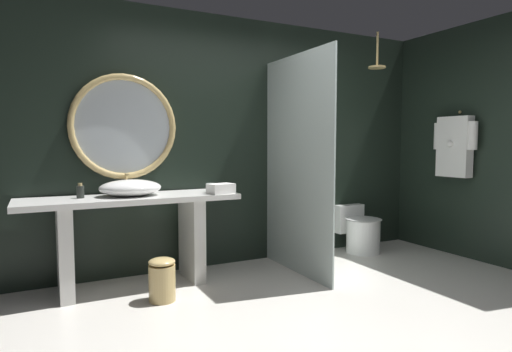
% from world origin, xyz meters
% --- Properties ---
extents(ground_plane, '(5.76, 5.76, 0.00)m').
position_xyz_m(ground_plane, '(0.00, 0.00, 0.00)').
color(ground_plane, silver).
extents(back_wall_panel, '(4.80, 0.10, 2.60)m').
position_xyz_m(back_wall_panel, '(0.00, 1.90, 1.30)').
color(back_wall_panel, black).
rests_on(back_wall_panel, ground_plane).
extents(side_wall_right, '(0.10, 2.47, 2.60)m').
position_xyz_m(side_wall_right, '(2.35, 0.76, 1.30)').
color(side_wall_right, black).
rests_on(side_wall_right, ground_plane).
extents(vanity_counter, '(1.88, 0.58, 0.82)m').
position_xyz_m(vanity_counter, '(-1.24, 1.54, 0.54)').
color(vanity_counter, silver).
rests_on(vanity_counter, ground_plane).
extents(vessel_sink, '(0.54, 0.44, 0.19)m').
position_xyz_m(vessel_sink, '(-1.24, 1.56, 0.89)').
color(vessel_sink, white).
rests_on(vessel_sink, vanity_counter).
extents(tumbler_cup, '(0.08, 0.08, 0.09)m').
position_xyz_m(tumbler_cup, '(-0.50, 1.51, 0.86)').
color(tumbler_cup, silver).
rests_on(tumbler_cup, vanity_counter).
extents(soap_dispenser, '(0.06, 0.06, 0.13)m').
position_xyz_m(soap_dispenser, '(-1.65, 1.59, 0.88)').
color(soap_dispenser, '#282D28').
rests_on(soap_dispenser, vanity_counter).
extents(round_wall_mirror, '(0.98, 0.06, 0.98)m').
position_xyz_m(round_wall_mirror, '(-1.24, 1.81, 1.44)').
color(round_wall_mirror, tan).
extents(shower_glass_panel, '(0.02, 1.20, 2.15)m').
position_xyz_m(shower_glass_panel, '(0.31, 1.25, 1.08)').
color(shower_glass_panel, silver).
rests_on(shower_glass_panel, ground_plane).
extents(rain_shower_head, '(0.19, 0.19, 0.39)m').
position_xyz_m(rain_shower_head, '(1.39, 1.34, 2.16)').
color(rain_shower_head, tan).
extents(hanging_bathrobe, '(0.20, 0.54, 0.75)m').
position_xyz_m(hanging_bathrobe, '(2.21, 0.96, 1.27)').
color(hanging_bathrobe, tan).
extents(toilet, '(0.41, 0.60, 0.54)m').
position_xyz_m(toilet, '(1.42, 1.61, 0.25)').
color(toilet, white).
rests_on(toilet, ground_plane).
extents(waste_bin, '(0.22, 0.22, 0.36)m').
position_xyz_m(waste_bin, '(-1.10, 1.07, 0.18)').
color(waste_bin, tan).
rests_on(waste_bin, ground_plane).
extents(folded_hand_towel, '(0.26, 0.20, 0.09)m').
position_xyz_m(folded_hand_towel, '(-0.46, 1.35, 0.87)').
color(folded_hand_towel, white).
rests_on(folded_hand_towel, vanity_counter).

